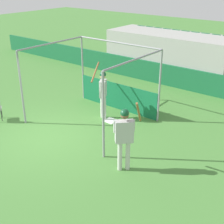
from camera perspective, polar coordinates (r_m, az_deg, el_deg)
The scene contains 7 objects.
ground_plane at distance 10.83m, azimuth -11.72°, elevation -4.49°, with size 60.00×60.00×0.00m, color #477F38.
outfield_wall at distance 15.76m, azimuth 8.17°, elevation 7.08°, with size 24.00×0.12×1.03m.
bleacher_section at distance 16.66m, azimuth 10.55°, elevation 10.13°, with size 6.50×2.40×2.31m.
batting_cage at distance 11.92m, azimuth -0.66°, elevation 4.82°, with size 3.83×3.24×2.72m.
home_plate at distance 11.71m, azimuth -0.27°, elevation -1.58°, with size 0.44×0.44×0.02m.
player_batter at distance 11.48m, azimuth -1.70°, elevation 4.00°, with size 0.77×0.78×2.04m.
player_waiting at distance 8.41m, azimuth 2.32°, elevation -3.95°, with size 0.65×0.77×2.13m.
Camera 1 is at (7.45, -5.94, 5.13)m, focal length 50.00 mm.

